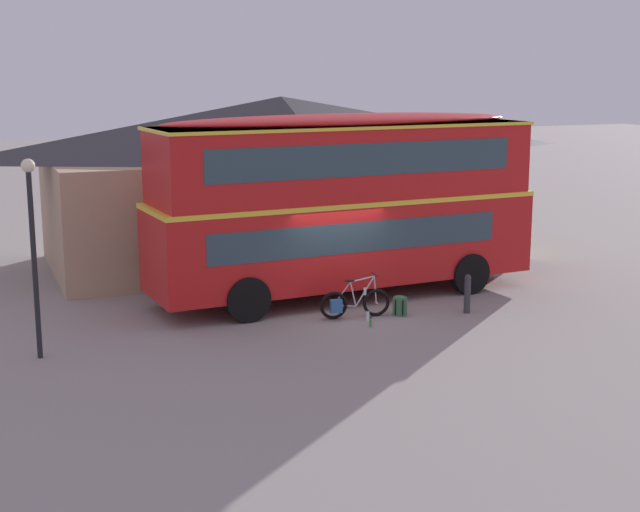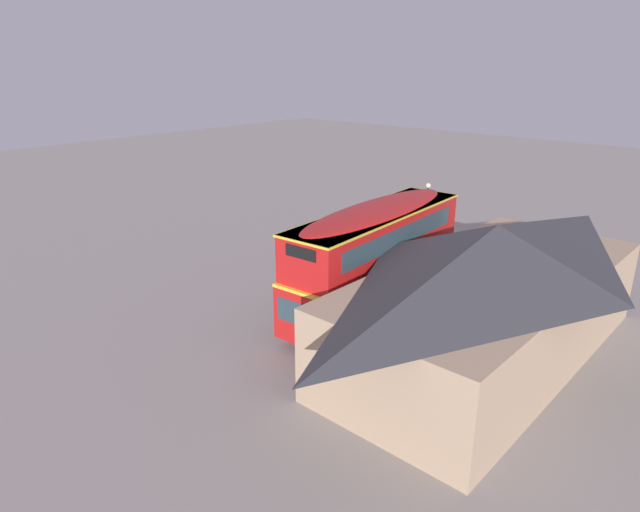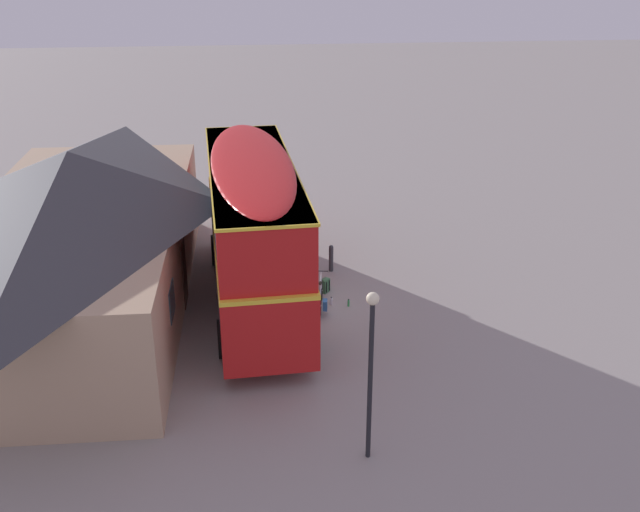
# 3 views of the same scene
# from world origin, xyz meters

# --- Properties ---
(ground_plane) EXTENTS (120.00, 120.00, 0.00)m
(ground_plane) POSITION_xyz_m (0.00, 0.00, 0.00)
(ground_plane) COLOR gray
(double_decker_bus) EXTENTS (10.39, 3.15, 4.79)m
(double_decker_bus) POSITION_xyz_m (0.73, 1.20, 2.64)
(double_decker_bus) COLOR black
(double_decker_bus) RESTS_ON ground
(touring_bicycle) EXTENTS (1.75, 0.46, 1.06)m
(touring_bicycle) POSITION_xyz_m (0.07, -0.82, 0.37)
(touring_bicycle) COLOR black
(touring_bicycle) RESTS_ON ground
(backpack_on_ground) EXTENTS (0.38, 0.36, 0.51)m
(backpack_on_ground) POSITION_xyz_m (1.22, -1.06, 0.26)
(backpack_on_ground) COLOR #386642
(backpack_on_ground) RESTS_ON ground
(water_bottle_green_metal) EXTENTS (0.07, 0.07, 0.25)m
(water_bottle_green_metal) POSITION_xyz_m (0.13, -1.70, 0.12)
(water_bottle_green_metal) COLOR green
(water_bottle_green_metal) RESTS_ON ground
(water_bottle_clear_plastic) EXTENTS (0.08, 0.08, 0.26)m
(water_bottle_clear_plastic) POSITION_xyz_m (0.31, -1.17, 0.12)
(water_bottle_clear_plastic) COLOR silver
(water_bottle_clear_plastic) RESTS_ON ground
(pub_building) EXTENTS (14.54, 6.70, 5.07)m
(pub_building) POSITION_xyz_m (0.95, 6.54, 2.59)
(pub_building) COLOR tan
(pub_building) RESTS_ON ground
(street_lamp) EXTENTS (0.28, 0.28, 4.15)m
(street_lamp) POSITION_xyz_m (-7.23, -1.16, 2.60)
(street_lamp) COLOR black
(street_lamp) RESTS_ON ground
(kerb_bollard) EXTENTS (0.16, 0.16, 0.97)m
(kerb_bollard) POSITION_xyz_m (2.88, -1.45, 0.50)
(kerb_bollard) COLOR #333338
(kerb_bollard) RESTS_ON ground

